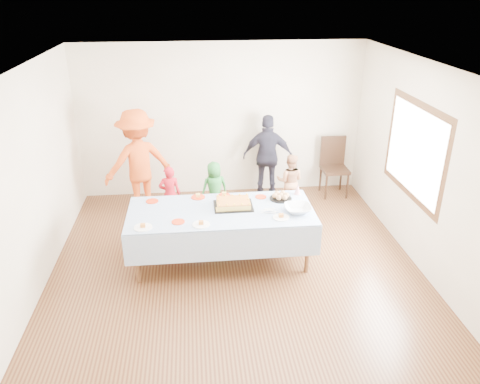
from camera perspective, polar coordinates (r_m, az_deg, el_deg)
The scene contains 22 objects.
ground at distance 6.63m, azimuth -0.61°, elevation -8.60°, with size 5.00×5.00×0.00m, color #442213.
room_walls at distance 5.86m, azimuth -0.16°, elevation 6.13°, with size 5.04×5.04×2.72m.
party_table at distance 6.34m, azimuth -2.34°, elevation -2.68°, with size 2.50×1.10×0.78m.
birthday_cake at distance 6.39m, azimuth -0.82°, elevation -1.42°, with size 0.53×0.41×0.09m.
rolls_tray at distance 6.64m, azimuth 4.99°, elevation -0.54°, with size 0.32×0.32×0.09m.
punch_bowl at distance 6.29m, azimuth 7.05°, elevation -2.05°, with size 0.36×0.36×0.09m, color silver.
party_hat at distance 6.80m, azimuth 7.03°, elevation 0.35°, with size 0.09×0.09×0.16m, color white.
fork_pile at distance 6.23m, azimuth 3.46°, elevation -2.30°, with size 0.24×0.18×0.07m, color white, non-canonical shape.
plate_red_far_a at distance 6.67m, azimuth -10.66°, elevation -1.10°, with size 0.17×0.17×0.01m, color red.
plate_red_far_b at distance 6.70m, azimuth -5.14°, elevation -0.62°, with size 0.20×0.20×0.01m, color red.
plate_red_far_c at distance 6.72m, azimuth -1.93°, elevation -0.43°, with size 0.19×0.19×0.01m, color red.
plate_red_far_d at distance 6.69m, azimuth 2.56°, elevation -0.59°, with size 0.16×0.16×0.01m, color red.
plate_red_near at distance 6.05m, azimuth -7.55°, elevation -3.62°, with size 0.17×0.17×0.01m, color red.
plate_white_left at distance 6.00m, azimuth -11.74°, elevation -4.24°, with size 0.23×0.23×0.01m, color white.
plate_white_mid at distance 5.96m, azimuth -4.75°, elevation -3.97°, with size 0.23×0.23×0.01m, color white.
plate_white_right at distance 6.13m, azimuth 5.02°, elevation -3.10°, with size 0.22×0.22×0.01m, color white.
dining_chair at distance 8.67m, azimuth 11.36°, elevation 3.51°, with size 0.46×0.46×1.06m.
toddler_left at distance 7.58m, azimuth -8.53°, elevation -0.28°, with size 0.35×0.23×0.96m, color red.
toddler_mid at distance 7.76m, azimuth -3.13°, elevation 0.43°, with size 0.45×0.29×0.92m, color #277732.
toddler_right at distance 8.03m, azimuth 6.10°, elevation 1.34°, with size 0.47×0.36×0.96m, color tan.
adult_left at distance 7.88m, azimuth -12.30°, elevation 3.59°, with size 1.14×0.65×1.76m, color #DF521B.
adult_right at distance 8.35m, azimuth 3.42°, elevation 4.35°, with size 0.88×0.37×1.51m, color #282837.
Camera 1 is at (-0.51, -5.53, 3.61)m, focal length 35.00 mm.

